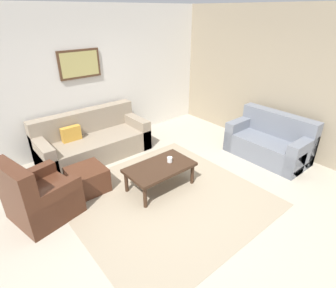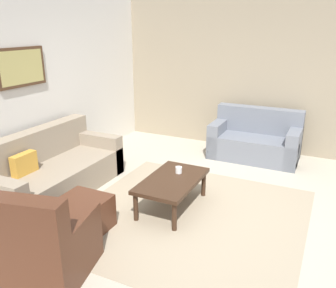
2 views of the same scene
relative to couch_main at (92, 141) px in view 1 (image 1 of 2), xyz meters
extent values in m
plane|color=#B2A893|center=(0.21, -2.08, -0.30)|extent=(8.00, 8.00, 0.00)
cube|color=silver|center=(0.21, 0.52, 1.10)|extent=(6.00, 0.12, 2.80)
cube|color=gray|center=(3.21, -2.08, 1.10)|extent=(0.12, 5.20, 2.80)
cube|color=tan|center=(0.21, -2.08, -0.29)|extent=(2.80, 2.78, 0.01)
cube|color=gray|center=(0.00, -0.10, -0.09)|extent=(2.13, 0.94, 0.42)
cube|color=gray|center=(0.00, 0.25, 0.14)|extent=(2.13, 0.24, 0.88)
cube|color=gray|center=(-0.96, -0.10, 0.01)|extent=(0.20, 0.94, 0.62)
cube|color=gray|center=(0.97, -0.10, 0.01)|extent=(0.20, 0.94, 0.62)
cube|color=gold|center=(-0.37, 0.03, 0.26)|extent=(0.36, 0.12, 0.28)
cube|color=slate|center=(2.61, -2.36, -0.09)|extent=(0.82, 1.53, 0.42)
cube|color=slate|center=(2.89, -2.36, 0.14)|extent=(0.24, 1.53, 0.88)
cube|color=slate|center=(2.61, -1.69, 0.01)|extent=(0.82, 0.20, 0.62)
cube|color=slate|center=(2.61, -3.02, 0.01)|extent=(0.82, 0.20, 0.62)
cube|color=#4C2819|center=(-1.34, -1.25, -0.08)|extent=(0.96, 0.96, 0.44)
cube|color=#4C2819|center=(-1.64, -1.32, 0.18)|extent=(0.37, 0.82, 0.95)
cube|color=#4C2819|center=(-1.27, -1.56, 0.00)|extent=(0.82, 0.33, 0.60)
cube|color=#4C2819|center=(-1.41, -0.94, 0.00)|extent=(0.82, 0.33, 0.60)
cube|color=#4C2819|center=(-0.61, -1.09, -0.10)|extent=(0.56, 0.56, 0.40)
cylinder|color=#382316|center=(-0.15, -2.05, -0.12)|extent=(0.06, 0.06, 0.36)
cylinder|color=#382316|center=(0.83, -2.05, -0.12)|extent=(0.06, 0.06, 0.36)
cylinder|color=#382316|center=(-0.15, -1.53, -0.12)|extent=(0.06, 0.06, 0.36)
cylinder|color=#382316|center=(0.83, -1.53, -0.12)|extent=(0.06, 0.06, 0.36)
cube|color=#382316|center=(0.34, -1.79, 0.09)|extent=(1.10, 0.64, 0.05)
cylinder|color=white|center=(0.55, -1.79, 0.16)|extent=(0.09, 0.09, 0.09)
cube|color=#472D1C|center=(0.15, 0.43, 1.44)|extent=(0.82, 0.04, 0.54)
cube|color=tan|center=(0.15, 0.42, 1.44)|extent=(0.74, 0.01, 0.46)
camera|label=1|loc=(-1.96, -4.75, 2.39)|focal=28.89mm
camera|label=2|loc=(-3.41, -3.54, 2.00)|focal=37.53mm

